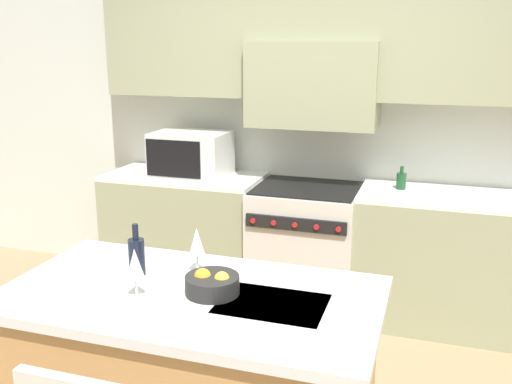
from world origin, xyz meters
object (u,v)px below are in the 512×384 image
(oil_bottle_on_counter, at_px, (401,180))
(fruit_bowl, at_px, (212,284))
(wine_glass_near, at_px, (135,264))
(wine_glass_far, at_px, (197,242))
(wine_bottle, at_px, (137,256))
(range_stove, at_px, (306,247))
(microwave, at_px, (191,154))

(oil_bottle_on_counter, bearing_deg, fruit_bowl, -108.57)
(wine_glass_near, bearing_deg, wine_glass_far, 67.50)
(wine_bottle, height_order, wine_glass_far, wine_bottle)
(range_stove, bearing_deg, fruit_bowl, -89.78)
(wine_glass_near, bearing_deg, oil_bottle_on_counter, 65.66)
(wine_bottle, distance_m, wine_glass_near, 0.25)
(wine_bottle, relative_size, oil_bottle_on_counter, 1.51)
(range_stove, relative_size, microwave, 1.67)
(wine_bottle, height_order, wine_glass_near, wine_bottle)
(wine_bottle, bearing_deg, range_stove, 77.36)
(wine_bottle, bearing_deg, fruit_bowl, -11.15)
(microwave, relative_size, fruit_bowl, 2.39)
(fruit_bowl, bearing_deg, range_stove, 90.22)
(wine_glass_far, distance_m, fruit_bowl, 0.26)
(wine_glass_near, bearing_deg, microwave, 107.75)
(oil_bottle_on_counter, bearing_deg, wine_glass_near, -114.34)
(wine_glass_far, relative_size, oil_bottle_on_counter, 1.34)
(microwave, bearing_deg, wine_bottle, -73.65)
(range_stove, xyz_separation_m, microwave, (-0.92, 0.02, 0.65))
(wine_glass_near, bearing_deg, wine_bottle, 118.43)
(microwave, bearing_deg, wine_glass_far, -65.13)
(wine_bottle, distance_m, wine_glass_far, 0.28)
(oil_bottle_on_counter, bearing_deg, range_stove, -172.86)
(range_stove, height_order, oil_bottle_on_counter, oil_bottle_on_counter)
(wine_glass_far, height_order, fruit_bowl, wine_glass_far)
(range_stove, height_order, wine_glass_far, wine_glass_far)
(microwave, relative_size, wine_glass_far, 2.55)
(wine_glass_near, xyz_separation_m, oil_bottle_on_counter, (0.93, 2.06, -0.05))
(microwave, height_order, wine_bottle, microwave)
(wine_glass_far, relative_size, fruit_bowl, 0.94)
(microwave, distance_m, fruit_bowl, 2.08)
(wine_glass_far, bearing_deg, fruit_bowl, -51.57)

